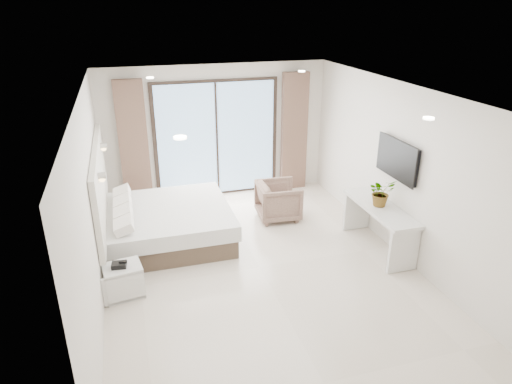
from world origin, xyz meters
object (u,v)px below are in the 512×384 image
at_px(console_desk, 379,218).
at_px(bed, 167,224).
at_px(nightstand, 124,281).
at_px(armchair, 278,199).

bearing_deg(console_desk, bed, 158.93).
distance_m(nightstand, armchair, 3.35).
xyz_separation_m(nightstand, console_desk, (4.06, 0.18, 0.33)).
height_order(bed, armchair, armchair).
relative_size(nightstand, console_desk, 0.34).
bearing_deg(nightstand, armchair, 23.11).
xyz_separation_m(nightstand, armchair, (2.86, 1.74, 0.15)).
xyz_separation_m(bed, console_desk, (3.30, -1.27, 0.26)).
bearing_deg(armchair, bed, 101.78).
bearing_deg(armchair, console_desk, -138.49).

